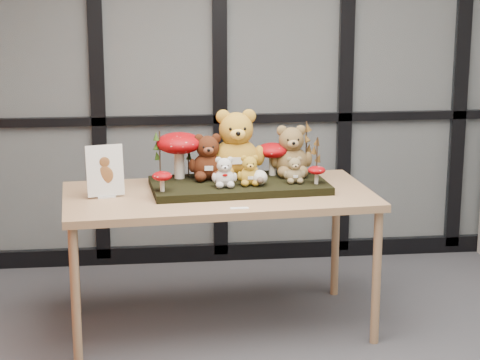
{
  "coord_description": "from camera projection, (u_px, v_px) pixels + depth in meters",
  "views": [
    {
      "loc": [
        -0.99,
        -3.59,
        2.07
      ],
      "look_at": [
        -0.45,
        1.2,
        0.91
      ],
      "focal_mm": 65.0,
      "sensor_mm": 36.0,
      "label": 1
    }
  ],
  "objects": [
    {
      "name": "display_table",
      "position": [
        219.0,
        204.0,
        5.01
      ],
      "size": [
        1.83,
        1.02,
        0.83
      ],
      "rotation": [
        0.0,
        0.0,
        0.08
      ],
      "color": "#A37E58",
      "rests_on": "floor"
    },
    {
      "name": "mushroom_front_right",
      "position": [
        317.0,
        174.0,
        5.01
      ],
      "size": [
        0.1,
        0.1,
        0.11
      ],
      "primitive_type": null,
      "color": "#8E0409",
      "rests_on": "diorama_tray"
    },
    {
      "name": "mushroom_front_left",
      "position": [
        162.0,
        180.0,
        4.84
      ],
      "size": [
        0.11,
        0.11,
        0.12
      ],
      "primitive_type": null,
      "color": "#8E0409",
      "rests_on": "diorama_tray"
    },
    {
      "name": "glass_partition",
      "position": [
        283.0,
        66.0,
        6.11
      ],
      "size": [
        4.9,
        0.06,
        2.78
      ],
      "color": "#2D383F",
      "rests_on": "floor"
    },
    {
      "name": "bear_white_bow",
      "position": [
        224.0,
        170.0,
        4.93
      ],
      "size": [
        0.16,
        0.14,
        0.19
      ],
      "primitive_type": null,
      "rotation": [
        0.0,
        0.0,
        0.08
      ],
      "color": "silver",
      "rests_on": "diorama_tray"
    },
    {
      "name": "mushroom_back_right",
      "position": [
        273.0,
        157.0,
        5.21
      ],
      "size": [
        0.19,
        0.19,
        0.22
      ],
      "primitive_type": null,
      "color": "#8E0409",
      "rests_on": "diorama_tray"
    },
    {
      "name": "mushroom_back_left",
      "position": [
        179.0,
        153.0,
        5.13
      ],
      "size": [
        0.27,
        0.27,
        0.3
      ],
      "primitive_type": null,
      "color": "#8E0409",
      "rests_on": "diorama_tray"
    },
    {
      "name": "sprig_dry_mid_right",
      "position": [
        317.0,
        158.0,
        5.11
      ],
      "size": [
        0.05,
        0.05,
        0.25
      ],
      "primitive_type": null,
      "color": "brown",
      "rests_on": "diorama_tray"
    },
    {
      "name": "bear_small_yellow",
      "position": [
        249.0,
        169.0,
        4.98
      ],
      "size": [
        0.16,
        0.14,
        0.19
      ],
      "primitive_type": null,
      "rotation": [
        0.0,
        0.0,
        0.08
      ],
      "color": "#BC8E25",
      "rests_on": "diorama_tray"
    },
    {
      "name": "diorama_tray",
      "position": [
        239.0,
        185.0,
        5.08
      ],
      "size": [
        1.05,
        0.59,
        0.04
      ],
      "primitive_type": "cube",
      "rotation": [
        0.0,
        0.0,
        0.08
      ],
      "color": "black",
      "rests_on": "display_table"
    },
    {
      "name": "sprig_green_centre",
      "position": [
        225.0,
        156.0,
        5.23
      ],
      "size": [
        0.05,
        0.05,
        0.23
      ],
      "primitive_type": null,
      "color": "#18370C",
      "rests_on": "diorama_tray"
    },
    {
      "name": "bear_brown_medium",
      "position": [
        208.0,
        154.0,
        5.1
      ],
      "size": [
        0.24,
        0.22,
        0.3
      ],
      "primitive_type": null,
      "rotation": [
        0.0,
        0.0,
        0.08
      ],
      "color": "#401B0C",
      "rests_on": "diorama_tray"
    },
    {
      "name": "bear_tan_back",
      "position": [
        291.0,
        148.0,
        5.2
      ],
      "size": [
        0.27,
        0.25,
        0.33
      ],
      "primitive_type": null,
      "rotation": [
        0.0,
        0.0,
        0.08
      ],
      "color": "brown",
      "rests_on": "diorama_tray"
    },
    {
      "name": "bear_beige_small",
      "position": [
        294.0,
        168.0,
        5.03
      ],
      "size": [
        0.14,
        0.13,
        0.17
      ],
      "primitive_type": null,
      "rotation": [
        0.0,
        0.0,
        0.08
      ],
      "color": "olive",
      "rests_on": "diorama_tray"
    },
    {
      "name": "sign_holder",
      "position": [
        105.0,
        173.0,
        4.86
      ],
      "size": [
        0.21,
        0.09,
        0.3
      ],
      "rotation": [
        0.0,
        0.0,
        0.24
      ],
      "color": "silver",
      "rests_on": "display_table"
    },
    {
      "name": "sprig_dry_far_right",
      "position": [
        306.0,
        148.0,
        5.22
      ],
      "size": [
        0.05,
        0.05,
        0.33
      ],
      "primitive_type": null,
      "color": "brown",
      "rests_on": "diorama_tray"
    },
    {
      "name": "sprig_green_mid_left",
      "position": [
        188.0,
        156.0,
        5.17
      ],
      "size": [
        0.05,
        0.05,
        0.25
      ],
      "primitive_type": null,
      "color": "#18370C",
      "rests_on": "diorama_tray"
    },
    {
      "name": "plush_cream_hedgehog",
      "position": [
        259.0,
        177.0,
        4.98
      ],
      "size": [
        0.08,
        0.07,
        0.1
      ],
      "primitive_type": null,
      "rotation": [
        0.0,
        0.0,
        0.08
      ],
      "color": "silver",
      "rests_on": "diorama_tray"
    },
    {
      "name": "room_shell",
      "position": [
        378.0,
        66.0,
        3.66
      ],
      "size": [
        5.0,
        5.0,
        5.0
      ],
      "color": "#BBB9B0",
      "rests_on": "floor"
    },
    {
      "name": "bear_pooh_yellow",
      "position": [
        236.0,
        140.0,
        5.14
      ],
      "size": [
        0.37,
        0.34,
        0.45
      ],
      "primitive_type": null,
      "rotation": [
        0.0,
        0.0,
        0.08
      ],
      "color": "#C18926",
      "rests_on": "diorama_tray"
    },
    {
      "name": "sprig_green_far_left",
      "position": [
        160.0,
        156.0,
        5.08
      ],
      "size": [
        0.05,
        0.05,
        0.29
      ],
      "primitive_type": null,
      "color": "#18370C",
      "rests_on": "diorama_tray"
    },
    {
      "name": "label_card",
      "position": [
        239.0,
        208.0,
        4.67
      ],
      "size": [
        0.1,
        0.03,
        0.0
      ],
      "primitive_type": "cube",
      "color": "white",
      "rests_on": "display_table"
    }
  ]
}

